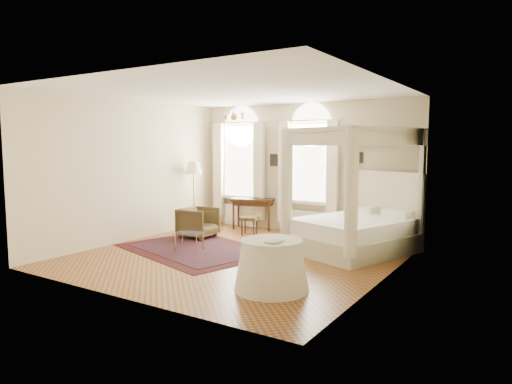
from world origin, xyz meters
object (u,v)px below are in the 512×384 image
canopy_bed (353,224)px  floor_lamp (194,171)px  nightstand (407,234)px  armchair (198,223)px  side_table (272,265)px  writing_desk (253,203)px  coffee_table (189,234)px  stool (249,220)px

canopy_bed → floor_lamp: bearing=176.7°
nightstand → floor_lamp: floor_lamp is taller
nightstand → floor_lamp: bearing=-171.3°
canopy_bed → floor_lamp: canopy_bed is taller
armchair → side_table: 4.34m
writing_desk → coffee_table: (0.20, -2.84, -0.36)m
writing_desk → armchair: size_ratio=1.51×
armchair → coffee_table: armchair is taller
stool → side_table: size_ratio=0.43×
coffee_table → side_table: 3.14m
canopy_bed → writing_desk: bearing=161.1°
nightstand → side_table: (-1.01, -4.19, 0.09)m
writing_desk → side_table: size_ratio=1.05×
armchair → coffee_table: 1.36m
writing_desk → floor_lamp: floor_lamp is taller
canopy_bed → stool: 2.87m
floor_lamp → side_table: bearing=-37.4°
nightstand → coffee_table: (-3.84, -2.84, 0.05)m
armchair → side_table: (3.55, -2.50, 0.02)m
floor_lamp → stool: bearing=3.6°
canopy_bed → stool: (-2.84, 0.37, -0.21)m
writing_desk → armchair: (-0.51, -1.69, -0.34)m
coffee_table → floor_lamp: bearing=127.7°
writing_desk → stool: bearing=-64.2°
writing_desk → stool: 0.87m
canopy_bed → stool: size_ratio=5.75×
canopy_bed → side_table: 3.11m
nightstand → stool: 3.77m
nightstand → writing_desk: size_ratio=0.49×
side_table → coffee_table: bearing=154.6°
canopy_bed → floor_lamp: 4.65m
side_table → floor_lamp: bearing=142.6°
writing_desk → floor_lamp: 1.80m
stool → writing_desk: bearing=115.8°
coffee_table → stool: bearing=86.1°
armchair → floor_lamp: 1.69m
nightstand → floor_lamp: (-5.40, -0.83, 1.25)m
canopy_bed → nightstand: 1.42m
nightstand → armchair: 4.86m
nightstand → writing_desk: (-4.04, -0.00, 0.41)m
stool → side_table: bearing=-52.2°
writing_desk → side_table: bearing=-54.0°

